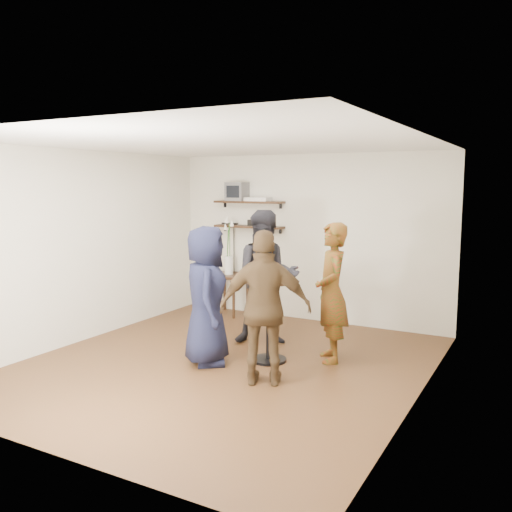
{
  "coord_description": "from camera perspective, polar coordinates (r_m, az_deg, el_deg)",
  "views": [
    {
      "loc": [
        3.32,
        -5.29,
        2.14
      ],
      "look_at": [
        0.21,
        0.4,
        1.28
      ],
      "focal_mm": 38.0,
      "sensor_mm": 36.0,
      "label": 1
    }
  ],
  "objects": [
    {
      "name": "room",
      "position": [
        6.3,
        -3.44,
        -0.08
      ],
      "size": [
        4.58,
        5.08,
        2.68
      ],
      "color": "#432215",
      "rests_on": "ground"
    },
    {
      "name": "shelf_upper",
      "position": [
        8.81,
        -0.76,
        5.7
      ],
      "size": [
        1.2,
        0.25,
        0.04
      ],
      "primitive_type": "cube",
      "color": "black",
      "rests_on": "room"
    },
    {
      "name": "shelf_lower",
      "position": [
        8.83,
        -0.76,
        3.11
      ],
      "size": [
        1.2,
        0.25,
        0.04
      ],
      "primitive_type": "cube",
      "color": "black",
      "rests_on": "room"
    },
    {
      "name": "crt_monitor",
      "position": [
        8.91,
        -1.96,
        6.8
      ],
      "size": [
        0.32,
        0.3,
        0.3
      ],
      "primitive_type": "cube",
      "color": "#59595B",
      "rests_on": "shelf_upper"
    },
    {
      "name": "dvd_deck",
      "position": [
        8.72,
        0.22,
        6.0
      ],
      "size": [
        0.4,
        0.24,
        0.06
      ],
      "primitive_type": "cube",
      "color": "silver",
      "rests_on": "shelf_upper"
    },
    {
      "name": "radio",
      "position": [
        8.77,
        -0.15,
        3.52
      ],
      "size": [
        0.22,
        0.1,
        0.1
      ],
      "primitive_type": "cube",
      "color": "black",
      "rests_on": "shelf_lower"
    },
    {
      "name": "power_strip",
      "position": [
        9.07,
        -2.77,
        3.42
      ],
      "size": [
        0.3,
        0.05,
        0.03
      ],
      "primitive_type": "cube",
      "color": "black",
      "rests_on": "shelf_lower"
    },
    {
      "name": "side_table",
      "position": [
        8.93,
        -2.87,
        -2.61
      ],
      "size": [
        0.61,
        0.61,
        0.67
      ],
      "rotation": [
        0.0,
        0.0,
        0.1
      ],
      "color": "black",
      "rests_on": "room"
    },
    {
      "name": "vase_lilies",
      "position": [
        8.87,
        -2.9,
        0.03
      ],
      "size": [
        0.19,
        0.2,
        0.97
      ],
      "rotation": [
        0.0,
        0.0,
        0.1
      ],
      "color": "silver",
      "rests_on": "side_table"
    },
    {
      "name": "drinks_table",
      "position": [
        6.55,
        1.4,
        -5.58
      ],
      "size": [
        0.55,
        0.55,
        1.01
      ],
      "color": "black",
      "rests_on": "room"
    },
    {
      "name": "wine_glass_fl",
      "position": [
        6.46,
        0.84,
        -1.26
      ],
      "size": [
        0.07,
        0.07,
        0.2
      ],
      "color": "silver",
      "rests_on": "drinks_table"
    },
    {
      "name": "wine_glass_fr",
      "position": [
        6.4,
        1.94,
        -1.39
      ],
      "size": [
        0.06,
        0.06,
        0.19
      ],
      "color": "silver",
      "rests_on": "drinks_table"
    },
    {
      "name": "wine_glass_bl",
      "position": [
        6.52,
        1.46,
        -1.23
      ],
      "size": [
        0.06,
        0.06,
        0.19
      ],
      "color": "silver",
      "rests_on": "drinks_table"
    },
    {
      "name": "wine_glass_br",
      "position": [
        6.45,
        1.75,
        -1.22
      ],
      "size": [
        0.07,
        0.07,
        0.21
      ],
      "color": "silver",
      "rests_on": "drinks_table"
    },
    {
      "name": "person_plaid",
      "position": [
        6.6,
        7.96,
        -3.82
      ],
      "size": [
        0.66,
        0.74,
        1.69
      ],
      "primitive_type": "imported",
      "rotation": [
        0.0,
        0.0,
        -1.03
      ],
      "color": "#A12612",
      "rests_on": "room"
    },
    {
      "name": "person_dark",
      "position": [
        7.23,
        1.15,
        -2.28
      ],
      "size": [
        1.1,
        1.03,
        1.8
      ],
      "primitive_type": "imported",
      "rotation": [
        0.0,
        0.0,
        0.52
      ],
      "color": "black",
      "rests_on": "room"
    },
    {
      "name": "person_navy",
      "position": [
        6.46,
        -5.26,
        -4.16
      ],
      "size": [
        0.89,
        0.97,
        1.66
      ],
      "primitive_type": "imported",
      "rotation": [
        0.0,
        0.0,
        2.17
      ],
      "color": "black",
      "rests_on": "room"
    },
    {
      "name": "person_brown",
      "position": [
        5.77,
        0.99,
        -5.5
      ],
      "size": [
        1.06,
        0.77,
        1.67
      ],
      "primitive_type": "imported",
      "rotation": [
        0.0,
        0.0,
        3.56
      ],
      "color": "#46321E",
      "rests_on": "room"
    }
  ]
}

